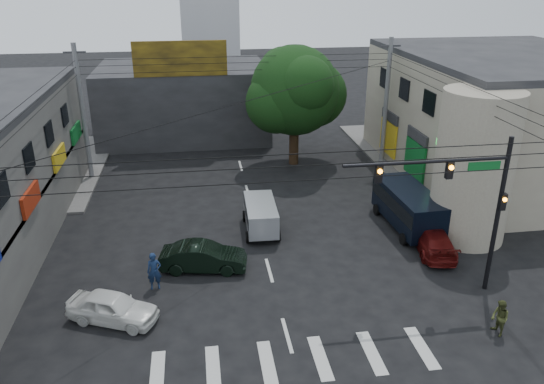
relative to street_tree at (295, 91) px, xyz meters
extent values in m
plane|color=black|center=(-4.00, -17.00, -5.47)|extent=(160.00, 160.00, 0.00)
cube|color=#514F4C|center=(14.00, 1.00, -5.40)|extent=(16.00, 16.00, 0.15)
cube|color=gray|center=(14.00, -4.00, -1.47)|extent=(14.00, 18.00, 8.00)
cylinder|color=gray|center=(7.00, -13.00, -1.47)|extent=(4.00, 4.00, 8.00)
cube|color=#232326|center=(-8.00, 9.00, -2.47)|extent=(14.00, 10.00, 6.00)
cube|color=olive|center=(-8.00, 4.10, 1.83)|extent=(7.00, 0.30, 2.60)
cylinder|color=black|center=(0.00, 0.00, -3.27)|extent=(0.70, 0.70, 4.40)
sphere|color=black|center=(0.00, 0.00, 0.03)|extent=(6.40, 6.40, 6.40)
cylinder|color=black|center=(5.50, -18.00, -1.87)|extent=(0.20, 0.20, 7.20)
cylinder|color=black|center=(2.00, -18.00, 0.83)|extent=(7.00, 0.14, 0.14)
cube|color=black|center=(3.00, -18.00, 0.43)|extent=(0.28, 0.22, 0.75)
cube|color=black|center=(0.00, -18.00, 0.43)|extent=(0.28, 0.22, 0.75)
sphere|color=orange|center=(3.00, -18.14, 0.58)|extent=(0.20, 0.20, 0.20)
sphere|color=orange|center=(0.00, -18.14, 0.58)|extent=(0.20, 0.20, 0.20)
cube|color=#0D5F23|center=(4.50, -18.00, 0.53)|extent=(1.40, 0.06, 0.35)
cylinder|color=#59595B|center=(-14.50, -1.00, -0.87)|extent=(0.32, 0.32, 9.20)
cylinder|color=#59595B|center=(6.50, -1.00, -0.87)|extent=(0.32, 0.32, 9.20)
imported|color=black|center=(-7.11, -14.44, -4.79)|extent=(2.75, 4.58, 1.36)
imported|color=white|center=(-10.92, -18.00, -4.83)|extent=(4.24, 4.86, 1.28)
imported|color=#510D0B|center=(4.60, -14.37, -4.85)|extent=(3.27, 4.89, 1.24)
imported|color=#132242|center=(-9.34, -15.77, -4.59)|extent=(0.72, 0.54, 1.77)
imported|color=#393F1D|center=(4.30, -21.15, -4.71)|extent=(0.83, 0.69, 1.53)
camera|label=1|loc=(-7.12, -36.94, 7.92)|focal=35.00mm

